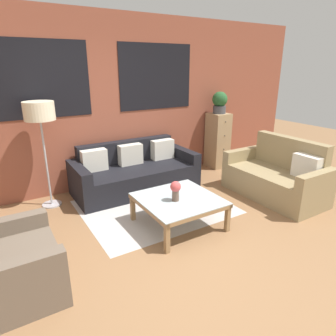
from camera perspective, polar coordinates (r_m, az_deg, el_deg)
The scene contains 11 objects.
ground_plane at distance 3.53m, azimuth 4.00°, elevation -15.42°, with size 16.00×16.00×0.00m, color #8E6642.
wall_back_brick at distance 5.13m, azimuth -11.93°, elevation 12.03°, with size 8.40×0.09×2.80m.
rug at distance 4.49m, azimuth -2.48°, elevation -7.36°, with size 2.06×1.70×0.00m.
couch_dark at distance 5.04m, azimuth -6.34°, elevation -0.93°, with size 2.03×0.88×0.78m.
settee_vintage at distance 5.04m, azimuth 20.04°, elevation -1.74°, with size 0.80×1.55×0.92m.
armchair_corner at distance 3.18m, azimuth -28.28°, elevation -16.26°, with size 0.80×0.94×0.84m.
coffee_table at distance 3.86m, azimuth 2.02°, elevation -6.45°, with size 0.96×0.96×0.39m.
floor_lamp at distance 4.49m, azimuth -23.26°, elevation 9.15°, with size 0.41×0.41×1.53m.
drawer_cabinet at distance 6.17m, azimuth 9.42°, elevation 5.19°, with size 0.37×0.41×1.10m.
potted_plant at distance 6.04m, azimuth 9.82°, elevation 12.28°, with size 0.29×0.29×0.42m.
flower_vase at distance 3.71m, azimuth 1.44°, elevation -4.09°, with size 0.13×0.13×0.26m.
Camera 1 is at (-1.72, -2.35, 2.00)m, focal length 32.00 mm.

